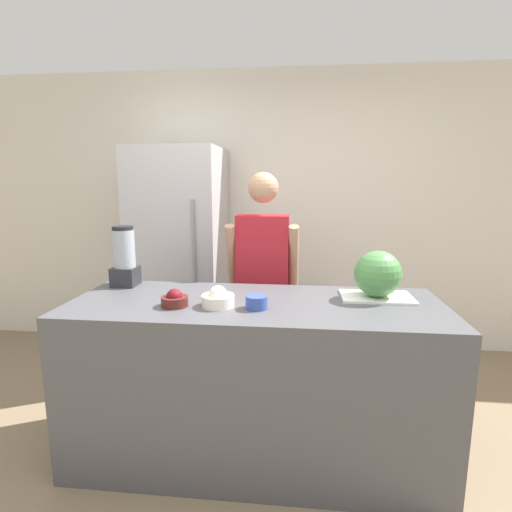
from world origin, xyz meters
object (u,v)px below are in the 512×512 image
object	(u,v)px
bowl_small_blue	(257,302)
blender	(124,258)
person	(263,284)
bowl_cherries	(175,300)
refrigerator	(181,256)
watermelon	(378,274)
bowl_cream	(218,299)

from	to	relation	value
bowl_small_blue	blender	xyz separation A→B (m)	(-0.88, 0.39, 0.15)
person	bowl_cherries	xyz separation A→B (m)	(-0.40, -0.82, 0.11)
bowl_small_blue	refrigerator	bearing A→B (deg)	120.40
person	bowl_small_blue	world-z (taller)	person
watermelon	bowl_cream	xyz separation A→B (m)	(-0.87, -0.24, -0.10)
watermelon	bowl_cherries	size ratio (longest dim) A/B	1.83
bowl_cherries	blender	size ratio (longest dim) A/B	0.38
watermelon	blender	bearing A→B (deg)	175.03
blender	bowl_cherries	bearing A→B (deg)	-41.32
refrigerator	bowl_small_blue	xyz separation A→B (m)	(0.84, -1.43, 0.03)
person	bowl_small_blue	xyz separation A→B (m)	(0.04, -0.82, 0.11)
refrigerator	watermelon	size ratio (longest dim) A/B	7.17
blender	person	bearing A→B (deg)	27.21
bowl_cream	blender	distance (m)	0.78
refrigerator	person	size ratio (longest dim) A/B	1.13
bowl_cream	bowl_small_blue	world-z (taller)	bowl_cream
bowl_cherries	person	bearing A→B (deg)	64.28
blender	bowl_small_blue	bearing A→B (deg)	-23.57
refrigerator	blender	bearing A→B (deg)	-92.54
refrigerator	bowl_cream	distance (m)	1.55
refrigerator	bowl_cherries	distance (m)	1.49
person	refrigerator	bearing A→B (deg)	142.59
person	bowl_cream	bearing A→B (deg)	-101.70
bowl_cream	bowl_small_blue	size ratio (longest dim) A/B	1.49
bowl_cream	bowl_small_blue	distance (m)	0.21
bowl_cherries	bowl_cream	world-z (taller)	bowl_cream
watermelon	refrigerator	bearing A→B (deg)	141.82
refrigerator	watermelon	world-z (taller)	refrigerator
bowl_cherries	blender	xyz separation A→B (m)	(-0.44, 0.39, 0.14)
person	watermelon	size ratio (longest dim) A/B	6.33
person	blender	size ratio (longest dim) A/B	4.34
blender	refrigerator	bearing A→B (deg)	87.46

